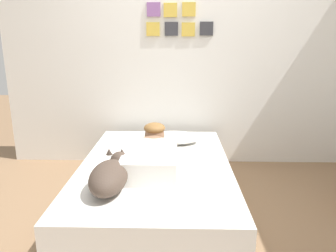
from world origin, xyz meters
name	(u,v)px	position (x,y,z in m)	size (l,w,h in m)	color
ground_plane	(180,220)	(0.00, 0.00, 0.00)	(12.01, 12.01, 0.00)	#8C6B4C
back_wall	(179,56)	(0.00, 1.38, 1.25)	(4.01, 0.12, 2.50)	silver
bed	(156,186)	(-0.21, 0.20, 0.20)	(1.30, 2.02, 0.41)	gray
pillow	(174,138)	(-0.05, 0.78, 0.47)	(0.52, 0.32, 0.11)	white
person_lying	(152,153)	(-0.24, 0.18, 0.52)	(0.43, 0.92, 0.27)	white
dog	(110,175)	(-0.50, -0.28, 0.52)	(0.26, 0.57, 0.21)	#4C3D33
coffee_cup	(167,141)	(-0.13, 0.71, 0.45)	(0.12, 0.09, 0.07)	#D84C47
cell_phone	(156,163)	(-0.21, 0.21, 0.42)	(0.07, 0.14, 0.01)	black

